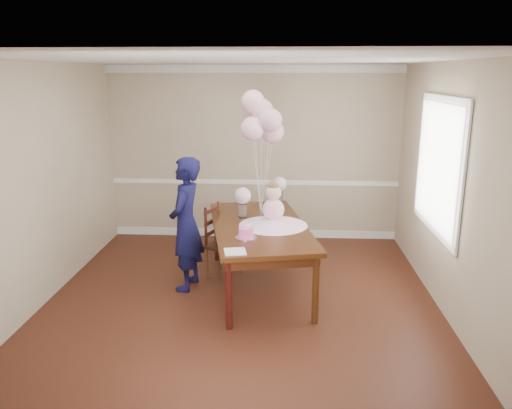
% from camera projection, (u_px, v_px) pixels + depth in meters
% --- Properties ---
extents(floor, '(4.50, 5.00, 0.00)m').
position_uv_depth(floor, '(240.00, 305.00, 5.69)').
color(floor, black).
rests_on(floor, ground).
extents(ceiling, '(4.50, 5.00, 0.02)m').
position_uv_depth(ceiling, '(238.00, 59.00, 5.00)').
color(ceiling, white).
rests_on(ceiling, wall_back).
extents(wall_back, '(4.50, 0.02, 2.70)m').
position_uv_depth(wall_back, '(254.00, 154.00, 7.75)').
color(wall_back, tan).
rests_on(wall_back, floor).
extents(wall_front, '(4.50, 0.02, 2.70)m').
position_uv_depth(wall_front, '(201.00, 287.00, 2.93)').
color(wall_front, tan).
rests_on(wall_front, floor).
extents(wall_left, '(0.02, 5.00, 2.70)m').
position_uv_depth(wall_left, '(35.00, 188.00, 5.47)').
color(wall_left, tan).
rests_on(wall_left, floor).
extents(wall_right, '(0.02, 5.00, 2.70)m').
position_uv_depth(wall_right, '(453.00, 193.00, 5.22)').
color(wall_right, tan).
rests_on(wall_right, floor).
extents(chair_rail_trim, '(4.50, 0.02, 0.07)m').
position_uv_depth(chair_rail_trim, '(254.00, 182.00, 7.86)').
color(chair_rail_trim, white).
rests_on(chair_rail_trim, wall_back).
extents(crown_molding, '(4.50, 0.02, 0.12)m').
position_uv_depth(crown_molding, '(254.00, 69.00, 7.42)').
color(crown_molding, silver).
rests_on(crown_molding, wall_back).
extents(baseboard_trim, '(4.50, 0.02, 0.12)m').
position_uv_depth(baseboard_trim, '(254.00, 233.00, 8.07)').
color(baseboard_trim, white).
rests_on(baseboard_trim, floor).
extents(window_frame, '(0.02, 1.66, 1.56)m').
position_uv_depth(window_frame, '(439.00, 166.00, 5.65)').
color(window_frame, silver).
rests_on(window_frame, wall_right).
extents(window_blinds, '(0.01, 1.50, 1.40)m').
position_uv_depth(window_blinds, '(437.00, 166.00, 5.65)').
color(window_blinds, white).
rests_on(window_blinds, wall_right).
extents(dining_table_top, '(1.48, 2.33, 0.05)m').
position_uv_depth(dining_table_top, '(259.00, 226.00, 5.99)').
color(dining_table_top, black).
rests_on(dining_table_top, table_leg_fl).
extents(table_apron, '(1.35, 2.20, 0.11)m').
position_uv_depth(table_apron, '(259.00, 233.00, 6.01)').
color(table_apron, black).
rests_on(table_apron, table_leg_fl).
extents(table_leg_fl, '(0.09, 0.09, 0.76)m').
position_uv_depth(table_leg_fl, '(229.00, 295.00, 5.08)').
color(table_leg_fl, black).
rests_on(table_leg_fl, floor).
extents(table_leg_fr, '(0.09, 0.09, 0.76)m').
position_uv_depth(table_leg_fr, '(316.00, 290.00, 5.20)').
color(table_leg_fr, black).
rests_on(table_leg_fr, floor).
extents(table_leg_bl, '(0.09, 0.09, 0.76)m').
position_uv_depth(table_leg_bl, '(217.00, 234.00, 6.99)').
color(table_leg_bl, black).
rests_on(table_leg_bl, floor).
extents(table_leg_br, '(0.09, 0.09, 0.76)m').
position_uv_depth(table_leg_br, '(281.00, 232.00, 7.10)').
color(table_leg_br, black).
rests_on(table_leg_br, floor).
extents(baby_skirt, '(0.96, 0.96, 0.11)m').
position_uv_depth(baby_skirt, '(273.00, 221.00, 5.94)').
color(baby_skirt, '#FBB9DD').
rests_on(baby_skirt, dining_table_top).
extents(baby_torso, '(0.26, 0.26, 0.26)m').
position_uv_depth(baby_torso, '(273.00, 209.00, 5.90)').
color(baby_torso, '#FFA1D5').
rests_on(baby_torso, baby_skirt).
extents(baby_head, '(0.18, 0.18, 0.18)m').
position_uv_depth(baby_head, '(273.00, 193.00, 5.85)').
color(baby_head, beige).
rests_on(baby_head, baby_torso).
extents(baby_hair, '(0.13, 0.13, 0.13)m').
position_uv_depth(baby_hair, '(274.00, 187.00, 5.83)').
color(baby_hair, brown).
rests_on(baby_hair, baby_head).
extents(cake_platter, '(0.28, 0.28, 0.01)m').
position_uv_depth(cake_platter, '(246.00, 238.00, 5.49)').
color(cake_platter, silver).
rests_on(cake_platter, dining_table_top).
extents(birthday_cake, '(0.19, 0.19, 0.11)m').
position_uv_depth(birthday_cake, '(246.00, 232.00, 5.47)').
color(birthday_cake, '#FC4FB0').
rests_on(birthday_cake, cake_platter).
extents(cake_flower_a, '(0.03, 0.03, 0.03)m').
position_uv_depth(cake_flower_a, '(246.00, 226.00, 5.45)').
color(cake_flower_a, white).
rests_on(cake_flower_a, birthday_cake).
extents(cake_flower_b, '(0.03, 0.03, 0.03)m').
position_uv_depth(cake_flower_b, '(249.00, 226.00, 5.48)').
color(cake_flower_b, white).
rests_on(cake_flower_b, birthday_cake).
extents(rose_vase_near, '(0.13, 0.13, 0.17)m').
position_uv_depth(rose_vase_near, '(243.00, 211.00, 6.25)').
color(rose_vase_near, silver).
rests_on(rose_vase_near, dining_table_top).
extents(roses_near, '(0.21, 0.21, 0.21)m').
position_uv_depth(roses_near, '(243.00, 196.00, 6.20)').
color(roses_near, beige).
rests_on(roses_near, rose_vase_near).
extents(rose_vase_far, '(0.13, 0.13, 0.17)m').
position_uv_depth(rose_vase_far, '(279.00, 198.00, 6.89)').
color(rose_vase_far, silver).
rests_on(rose_vase_far, dining_table_top).
extents(roses_far, '(0.21, 0.21, 0.21)m').
position_uv_depth(roses_far, '(279.00, 184.00, 6.84)').
color(roses_far, beige).
rests_on(roses_far, rose_vase_far).
extents(napkin, '(0.25, 0.25, 0.01)m').
position_uv_depth(napkin, '(235.00, 252.00, 5.05)').
color(napkin, silver).
rests_on(napkin, dining_table_top).
extents(balloon_weight, '(0.05, 0.05, 0.02)m').
position_uv_depth(balloon_weight, '(261.00, 210.00, 6.56)').
color(balloon_weight, silver).
rests_on(balloon_weight, dining_table_top).
extents(balloon_a, '(0.30, 0.30, 0.30)m').
position_uv_depth(balloon_a, '(253.00, 129.00, 6.28)').
color(balloon_a, '#FFB4CC').
rests_on(balloon_a, balloon_ribbon_a).
extents(balloon_b, '(0.30, 0.30, 0.30)m').
position_uv_depth(balloon_b, '(270.00, 120.00, 6.22)').
color(balloon_b, '#DC9CB3').
rests_on(balloon_b, balloon_ribbon_b).
extents(balloon_c, '(0.30, 0.30, 0.30)m').
position_uv_depth(balloon_c, '(262.00, 110.00, 6.34)').
color(balloon_c, '#DE9DAE').
rests_on(balloon_c, balloon_ribbon_c).
extents(balloon_d, '(0.30, 0.30, 0.30)m').
position_uv_depth(balloon_d, '(253.00, 102.00, 6.32)').
color(balloon_d, '#F4ADBC').
rests_on(balloon_d, balloon_ribbon_d).
extents(balloon_e, '(0.30, 0.30, 0.30)m').
position_uv_depth(balloon_e, '(273.00, 132.00, 6.41)').
color(balloon_e, '#DD9DBF').
rests_on(balloon_e, balloon_ribbon_e).
extents(balloon_ribbon_a, '(0.10, 0.02, 0.90)m').
position_uv_depth(balloon_ribbon_a, '(257.00, 176.00, 6.44)').
color(balloon_ribbon_a, white).
rests_on(balloon_ribbon_a, balloon_weight).
extents(balloon_ribbon_b, '(0.12, 0.04, 1.01)m').
position_uv_depth(balloon_ribbon_b, '(265.00, 172.00, 6.41)').
color(balloon_ribbon_b, white).
rests_on(balloon_ribbon_b, balloon_weight).
extents(balloon_ribbon_c, '(0.01, 0.10, 1.12)m').
position_uv_depth(balloon_ribbon_c, '(261.00, 167.00, 6.47)').
color(balloon_ribbon_c, silver).
rests_on(balloon_ribbon_c, balloon_weight).
extents(balloon_ribbon_d, '(0.11, 0.09, 1.22)m').
position_uv_depth(balloon_ribbon_d, '(257.00, 163.00, 6.46)').
color(balloon_ribbon_d, white).
rests_on(balloon_ribbon_d, balloon_weight).
extents(balloon_ribbon_e, '(0.14, 0.11, 0.84)m').
position_uv_depth(balloon_ribbon_e, '(267.00, 177.00, 6.51)').
color(balloon_ribbon_e, white).
rests_on(balloon_ribbon_e, balloon_weight).
extents(dining_chair_seat, '(0.53, 0.53, 0.05)m').
position_uv_depth(dining_chair_seat, '(225.00, 245.00, 6.43)').
color(dining_chair_seat, black).
rests_on(dining_chair_seat, chair_leg_fl).
extents(chair_leg_fl, '(0.05, 0.05, 0.40)m').
position_uv_depth(chair_leg_fl, '(208.00, 263.00, 6.41)').
color(chair_leg_fl, '#3E2110').
rests_on(chair_leg_fl, floor).
extents(chair_leg_fr, '(0.05, 0.05, 0.40)m').
position_uv_depth(chair_leg_fr, '(231.00, 267.00, 6.28)').
color(chair_leg_fr, '#3E2011').
rests_on(chair_leg_fr, floor).
extents(chair_leg_bl, '(0.05, 0.05, 0.40)m').
position_uv_depth(chair_leg_bl, '(221.00, 255.00, 6.70)').
color(chair_leg_bl, '#3B1D10').
rests_on(chair_leg_bl, floor).
extents(chair_leg_br, '(0.05, 0.05, 0.40)m').
position_uv_depth(chair_leg_br, '(243.00, 259.00, 6.57)').
color(chair_leg_br, '#35180E').
rests_on(chair_leg_br, floor).
extents(chair_back_post_l, '(0.05, 0.05, 0.52)m').
position_uv_depth(chair_back_post_l, '(206.00, 227.00, 6.30)').
color(chair_back_post_l, black).
rests_on(chair_back_post_l, dining_chair_seat).
extents(chair_back_post_r, '(0.05, 0.05, 0.52)m').
position_uv_depth(chair_back_post_r, '(219.00, 220.00, 6.59)').
color(chair_back_post_r, '#3B2010').
rests_on(chair_back_post_r, dining_chair_seat).
extents(chair_slat_low, '(0.16, 0.35, 0.05)m').
position_uv_depth(chair_slat_low, '(213.00, 232.00, 6.47)').
color(chair_slat_low, '#34190E').
rests_on(chair_slat_low, dining_chair_seat).
extents(chair_slat_mid, '(0.16, 0.35, 0.05)m').
position_uv_depth(chair_slat_mid, '(212.00, 221.00, 6.43)').
color(chair_slat_mid, '#35140E').
rests_on(chair_slat_mid, dining_chair_seat).
extents(chair_slat_top, '(0.16, 0.35, 0.05)m').
position_uv_depth(chair_slat_top, '(212.00, 210.00, 6.40)').
color(chair_slat_top, '#35140E').
rests_on(chair_slat_top, dining_chair_seat).
extents(woman, '(0.47, 0.64, 1.63)m').
position_uv_depth(woman, '(186.00, 224.00, 5.98)').
color(woman, black).
rests_on(woman, floor).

